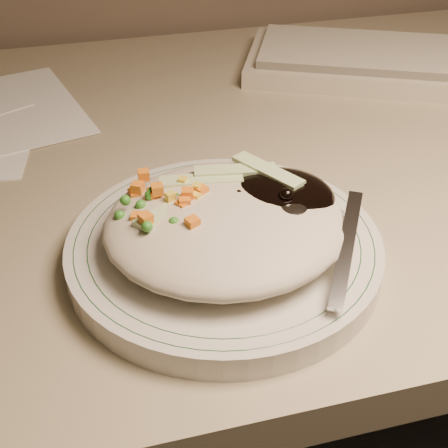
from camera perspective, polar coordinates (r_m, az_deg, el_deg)
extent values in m
cube|color=gray|center=(0.70, 4.23, 6.47)|extent=(1.40, 0.70, 0.04)
cylinder|color=silver|center=(0.51, 0.00, -2.36)|extent=(0.26, 0.26, 0.02)
torus|color=#144723|center=(0.50, 0.00, -1.47)|extent=(0.24, 0.24, 0.00)
torus|color=#144723|center=(0.50, 0.00, -1.47)|extent=(0.22, 0.22, 0.00)
ellipsoid|color=#B5AB93|center=(0.49, 0.15, 0.06)|extent=(0.19, 0.18, 0.04)
ellipsoid|color=black|center=(0.51, 4.64, 2.23)|extent=(0.10, 0.09, 0.03)
ellipsoid|color=orange|center=(0.49, -5.49, 0.78)|extent=(0.08, 0.08, 0.02)
sphere|color=black|center=(0.49, 1.35, 2.52)|extent=(0.01, 0.01, 0.01)
sphere|color=black|center=(0.51, 4.31, 3.35)|extent=(0.01, 0.01, 0.01)
sphere|color=black|center=(0.50, 7.05, 3.63)|extent=(0.01, 0.01, 0.01)
sphere|color=black|center=(0.52, 5.79, 3.76)|extent=(0.01, 0.01, 0.01)
sphere|color=black|center=(0.49, 5.71, 2.62)|extent=(0.01, 0.01, 0.01)
sphere|color=black|center=(0.50, 4.29, 2.88)|extent=(0.01, 0.01, 0.01)
sphere|color=black|center=(0.51, 5.10, 3.68)|extent=(0.01, 0.01, 0.01)
cube|color=orange|center=(0.49, -6.13, 3.17)|extent=(0.01, 0.01, 0.01)
cube|color=orange|center=(0.48, -3.79, 0.98)|extent=(0.01, 0.01, 0.01)
cube|color=orange|center=(0.50, -7.91, 3.32)|extent=(0.01, 0.01, 0.01)
cube|color=orange|center=(0.48, -3.35, 2.78)|extent=(0.01, 0.01, 0.01)
cube|color=orange|center=(0.48, -3.62, 2.01)|extent=(0.01, 0.01, 0.01)
cube|color=orange|center=(0.51, -8.14, 2.78)|extent=(0.01, 0.01, 0.01)
cube|color=orange|center=(0.49, -6.41, 2.80)|extent=(0.01, 0.01, 0.01)
cube|color=orange|center=(0.48, -3.79, 1.65)|extent=(0.01, 0.01, 0.01)
cube|color=orange|center=(0.49, -2.09, 3.00)|extent=(0.01, 0.01, 0.01)
cube|color=orange|center=(0.51, -7.37, 4.47)|extent=(0.01, 0.01, 0.01)
cube|color=orange|center=(0.46, -7.17, 0.47)|extent=(0.01, 0.01, 0.01)
cube|color=orange|center=(0.46, -2.90, 0.10)|extent=(0.01, 0.01, 0.01)
cube|color=orange|center=(0.48, -7.93, 0.52)|extent=(0.01, 0.01, 0.01)
cube|color=orange|center=(0.51, -7.97, 2.54)|extent=(0.01, 0.01, 0.01)
sphere|color=#388C28|center=(0.49, -3.87, 2.13)|extent=(0.01, 0.01, 0.01)
sphere|color=#388C28|center=(0.45, -7.04, -0.24)|extent=(0.01, 0.01, 0.01)
sphere|color=#388C28|center=(0.49, -7.63, 1.71)|extent=(0.01, 0.01, 0.01)
sphere|color=#388C28|center=(0.48, -9.01, 2.16)|extent=(0.01, 0.01, 0.01)
sphere|color=#388C28|center=(0.49, -4.32, 2.36)|extent=(0.01, 0.01, 0.01)
sphere|color=#388C28|center=(0.47, -2.78, 0.03)|extent=(0.01, 0.01, 0.01)
sphere|color=#388C28|center=(0.49, -5.50, 1.28)|extent=(0.01, 0.01, 0.01)
sphere|color=#388C28|center=(0.47, -5.91, -0.19)|extent=(0.01, 0.01, 0.01)
sphere|color=#388C28|center=(0.48, -9.51, 0.77)|extent=(0.01, 0.01, 0.01)
sphere|color=#388C28|center=(0.49, -6.57, 2.93)|extent=(0.01, 0.01, 0.01)
sphere|color=#388C28|center=(0.49, -6.79, 2.67)|extent=(0.01, 0.01, 0.01)
sphere|color=#388C28|center=(0.47, -7.27, 0.56)|extent=(0.01, 0.01, 0.01)
sphere|color=#388C28|center=(0.46, -4.60, 0.16)|extent=(0.01, 0.01, 0.01)
sphere|color=#388C28|center=(0.51, -2.09, 3.62)|extent=(0.01, 0.01, 0.01)
cube|color=yellow|center=(0.49, -4.46, 2.35)|extent=(0.01, 0.01, 0.01)
cube|color=yellow|center=(0.49, -2.59, 2.45)|extent=(0.01, 0.01, 0.01)
cube|color=yellow|center=(0.50, -5.77, 2.33)|extent=(0.01, 0.01, 0.01)
cube|color=yellow|center=(0.48, -4.94, 2.50)|extent=(0.01, 0.01, 0.01)
cube|color=yellow|center=(0.48, -5.44, 1.15)|extent=(0.01, 0.01, 0.01)
cube|color=yellow|center=(0.49, -2.51, 3.31)|extent=(0.01, 0.01, 0.01)
cube|color=yellow|center=(0.50, -3.79, 3.89)|extent=(0.01, 0.01, 0.01)
cube|color=yellow|center=(0.49, -4.33, 1.23)|extent=(0.01, 0.01, 0.01)
cube|color=#B2D18C|center=(0.51, -2.10, 4.00)|extent=(0.07, 0.03, 0.00)
cube|color=#B2D18C|center=(0.52, 1.03, 4.93)|extent=(0.07, 0.03, 0.00)
cube|color=#B2D18C|center=(0.48, -4.78, 1.45)|extent=(0.07, 0.05, 0.00)
cube|color=#B2D18C|center=(0.51, 4.02, 4.92)|extent=(0.05, 0.07, 0.00)
cube|color=#B2D18C|center=(0.48, 0.88, 0.85)|extent=(0.07, 0.03, 0.00)
ellipsoid|color=silver|center=(0.49, 5.84, 1.65)|extent=(0.05, 0.06, 0.01)
cube|color=silver|center=(0.47, 11.12, -2.08)|extent=(0.07, 0.10, 0.03)
cube|color=#BCB29A|center=(0.88, 18.20, 13.39)|extent=(0.50, 0.35, 0.02)
cube|color=beige|center=(0.88, 18.41, 14.39)|extent=(0.46, 0.31, 0.01)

